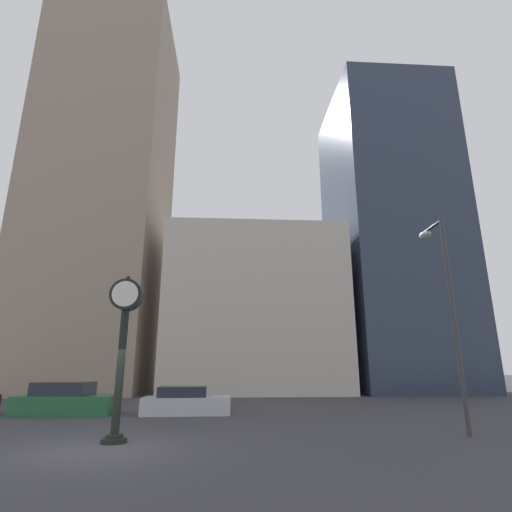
{
  "coord_description": "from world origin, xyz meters",
  "views": [
    {
      "loc": [
        3.26,
        -11.21,
        1.99
      ],
      "look_at": [
        4.64,
        10.8,
        8.17
      ],
      "focal_mm": 28.0,
      "sensor_mm": 36.0,
      "label": 1
    }
  ],
  "objects_px": {
    "car_silver": "(186,402)",
    "car_green": "(66,401)",
    "street_clock": "(124,332)",
    "street_lamp_right": "(444,288)"
  },
  "relations": [
    {
      "from": "car_green",
      "to": "car_silver",
      "type": "bearing_deg",
      "value": 0.6
    },
    {
      "from": "street_clock",
      "to": "street_lamp_right",
      "type": "height_order",
      "value": "street_lamp_right"
    },
    {
      "from": "car_silver",
      "to": "car_green",
      "type": "bearing_deg",
      "value": 175.89
    },
    {
      "from": "street_clock",
      "to": "car_green",
      "type": "height_order",
      "value": "street_clock"
    },
    {
      "from": "car_silver",
      "to": "street_lamp_right",
      "type": "xyz_separation_m",
      "value": [
        9.1,
        -6.25,
        4.06
      ]
    },
    {
      "from": "street_clock",
      "to": "car_green",
      "type": "bearing_deg",
      "value": 119.89
    },
    {
      "from": "street_clock",
      "to": "car_silver",
      "type": "height_order",
      "value": "street_clock"
    },
    {
      "from": "street_lamp_right",
      "to": "car_green",
      "type": "bearing_deg",
      "value": 155.94
    },
    {
      "from": "street_clock",
      "to": "street_lamp_right",
      "type": "relative_size",
      "value": 0.67
    },
    {
      "from": "street_clock",
      "to": "car_green",
      "type": "relative_size",
      "value": 1.09
    }
  ]
}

